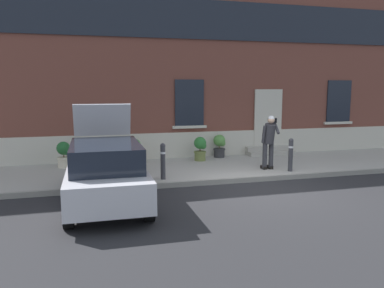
% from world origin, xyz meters
% --- Properties ---
extents(ground_plane, '(80.00, 80.00, 0.00)m').
position_xyz_m(ground_plane, '(0.00, 0.00, 0.00)').
color(ground_plane, '#232326').
extents(sidewalk, '(24.00, 3.60, 0.15)m').
position_xyz_m(sidewalk, '(0.00, 2.80, 0.07)').
color(sidewalk, '#99968E').
rests_on(sidewalk, ground).
extents(curb_edge, '(24.00, 0.12, 0.15)m').
position_xyz_m(curb_edge, '(0.00, 0.94, 0.07)').
color(curb_edge, gray).
rests_on(curb_edge, ground).
extents(building_facade, '(24.00, 1.52, 7.50)m').
position_xyz_m(building_facade, '(0.01, 5.29, 3.73)').
color(building_facade, brown).
rests_on(building_facade, ground).
extents(entrance_stoop, '(1.89, 0.64, 0.32)m').
position_xyz_m(entrance_stoop, '(2.37, 4.33, 0.28)').
color(entrance_stoop, '#9E998E').
rests_on(entrance_stoop, sidewalk).
extents(hatchback_car_silver, '(1.81, 4.08, 2.34)m').
position_xyz_m(hatchback_car_silver, '(-4.12, -0.23, 0.80)').
color(hatchback_car_silver, '#B7B7BF').
rests_on(hatchback_car_silver, ground).
extents(bollard_near_person, '(0.15, 0.15, 1.04)m').
position_xyz_m(bollard_near_person, '(1.60, 1.35, 0.71)').
color(bollard_near_person, '#333338').
rests_on(bollard_near_person, sidewalk).
extents(bollard_far_left, '(0.15, 0.15, 1.04)m').
position_xyz_m(bollard_far_left, '(-2.46, 1.35, 0.71)').
color(bollard_far_left, '#333338').
rests_on(bollard_far_left, sidewalk).
extents(person_on_phone, '(0.51, 0.52, 1.74)m').
position_xyz_m(person_on_phone, '(1.06, 1.77, 1.15)').
color(person_on_phone, '#2D2D33').
rests_on(person_on_phone, sidewalk).
extents(planter_cream, '(0.44, 0.44, 0.86)m').
position_xyz_m(planter_cream, '(-5.29, 3.81, 0.61)').
color(planter_cream, beige).
rests_on(planter_cream, sidewalk).
extents(planter_terracotta, '(0.44, 0.44, 0.86)m').
position_xyz_m(planter_terracotta, '(-2.96, 3.92, 0.61)').
color(planter_terracotta, '#B25B38').
rests_on(planter_terracotta, sidewalk).
extents(planter_olive, '(0.44, 0.44, 0.86)m').
position_xyz_m(planter_olive, '(-0.63, 3.80, 0.61)').
color(planter_olive, '#606B38').
rests_on(planter_olive, sidewalk).
extents(planter_charcoal, '(0.44, 0.44, 0.86)m').
position_xyz_m(planter_charcoal, '(0.26, 4.24, 0.61)').
color(planter_charcoal, '#2D2D30').
rests_on(planter_charcoal, sidewalk).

